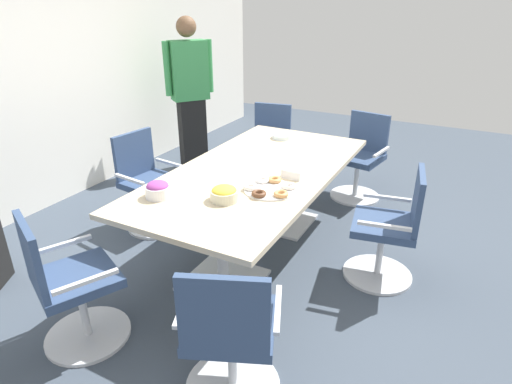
{
  "coord_description": "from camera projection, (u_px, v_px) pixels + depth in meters",
  "views": [
    {
      "loc": [
        -2.89,
        -1.51,
        2.03
      ],
      "look_at": [
        0.0,
        0.0,
        0.55
      ],
      "focal_mm": 30.06,
      "sensor_mm": 36.0,
      "label": 1
    }
  ],
  "objects": [
    {
      "name": "person_standing_1",
      "position": [
        190.0,
        92.0,
        5.28
      ],
      "size": [
        0.54,
        0.44,
        1.84
      ],
      "rotation": [
        0.0,
        0.0,
        -3.77
      ],
      "color": "black",
      "rests_on": "ground"
    },
    {
      "name": "ground_plane",
      "position": [
        256.0,
        249.0,
        3.81
      ],
      "size": [
        10.0,
        10.0,
        0.01
      ],
      "primitive_type": "cube",
      "color": "#3D4754"
    },
    {
      "name": "office_chair_4",
      "position": [
        149.0,
        187.0,
        4.04
      ],
      "size": [
        0.61,
        0.61,
        0.91
      ],
      "rotation": [
        0.0,
        0.0,
        -3.27
      ],
      "color": "silver",
      "rests_on": "ground"
    },
    {
      "name": "donut_platter",
      "position": [
        270.0,
        188.0,
        3.12
      ],
      "size": [
        0.39,
        0.38,
        0.04
      ],
      "color": "white",
      "rests_on": "conference_table"
    },
    {
      "name": "snack_bowl_candy_mix",
      "position": [
        158.0,
        189.0,
        3.0
      ],
      "size": [
        0.18,
        0.18,
        0.12
      ],
      "color": "white",
      "rests_on": "conference_table"
    },
    {
      "name": "office_chair_3",
      "position": [
        269.0,
        149.0,
        5.04
      ],
      "size": [
        0.62,
        0.62,
        0.91
      ],
      "rotation": [
        0.0,
        0.0,
        -4.55
      ],
      "color": "silver",
      "rests_on": "ground"
    },
    {
      "name": "back_wall",
      "position": [
        42.0,
        68.0,
        4.24
      ],
      "size": [
        8.0,
        0.1,
        2.8
      ],
      "primitive_type": "cube",
      "color": "white",
      "rests_on": "ground"
    },
    {
      "name": "office_chair_2",
      "position": [
        360.0,
        161.0,
        4.67
      ],
      "size": [
        0.62,
        0.62,
        0.91
      ],
      "rotation": [
        0.0,
        0.0,
        1.4
      ],
      "color": "silver",
      "rests_on": "ground"
    },
    {
      "name": "snack_bowl_chips_yellow",
      "position": [
        224.0,
        193.0,
        2.95
      ],
      "size": [
        0.2,
        0.2,
        0.11
      ],
      "color": "beige",
      "rests_on": "conference_table"
    },
    {
      "name": "napkin_pile",
      "position": [
        294.0,
        172.0,
        3.35
      ],
      "size": [
        0.16,
        0.16,
        0.07
      ],
      "primitive_type": "cube",
      "color": "white",
      "rests_on": "conference_table"
    },
    {
      "name": "office_chair_1",
      "position": [
        390.0,
        232.0,
        3.26
      ],
      "size": [
        0.62,
        0.62,
        0.91
      ],
      "rotation": [
        0.0,
        0.0,
        0.17
      ],
      "color": "silver",
      "rests_on": "ground"
    },
    {
      "name": "office_chair_5",
      "position": [
        69.0,
        289.0,
        2.62
      ],
      "size": [
        0.72,
        0.72,
        0.91
      ],
      "rotation": [
        0.0,
        0.0,
        -2.01
      ],
      "color": "silver",
      "rests_on": "ground"
    },
    {
      "name": "conference_table",
      "position": [
        256.0,
        184.0,
        3.55
      ],
      "size": [
        2.4,
        1.2,
        0.75
      ],
      "color": "#CCB793",
      "rests_on": "ground"
    },
    {
      "name": "plate_stack",
      "position": [
        282.0,
        136.0,
        4.27
      ],
      "size": [
        0.19,
        0.19,
        0.04
      ],
      "color": "white",
      "rests_on": "conference_table"
    },
    {
      "name": "office_chair_0",
      "position": [
        230.0,
        339.0,
        2.24
      ],
      "size": [
        0.71,
        0.71,
        0.91
      ],
      "rotation": [
        0.0,
        0.0,
        -1.17
      ],
      "color": "silver",
      "rests_on": "ground"
    }
  ]
}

